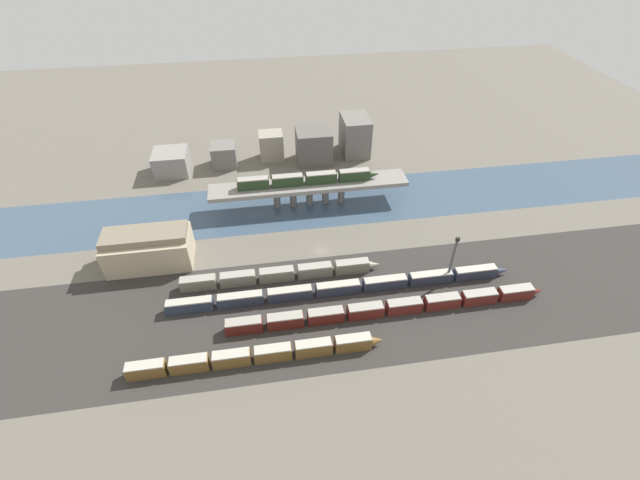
{
  "coord_description": "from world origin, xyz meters",
  "views": [
    {
      "loc": [
        -16.09,
        -102.13,
        91.8
      ],
      "look_at": [
        0.0,
        1.37,
        3.57
      ],
      "focal_mm": 24.0,
      "sensor_mm": 36.0,
      "label": 1
    }
  ],
  "objects_px": {
    "train_on_bridge": "(308,179)",
    "train_yard_far": "(343,288)",
    "signal_tower": "(452,260)",
    "train_yard_near": "(257,355)",
    "train_yard_outer": "(281,274)",
    "train_yard_mid": "(389,308)",
    "warehouse_building": "(149,248)"
  },
  "relations": [
    {
      "from": "train_on_bridge",
      "to": "train_yard_mid",
      "type": "distance_m",
      "value": 57.77
    },
    {
      "from": "train_yard_far",
      "to": "train_yard_outer",
      "type": "relative_size",
      "value": 1.69
    },
    {
      "from": "train_yard_far",
      "to": "warehouse_building",
      "type": "xyz_separation_m",
      "value": [
        -56.4,
        21.88,
        3.84
      ]
    },
    {
      "from": "train_yard_near",
      "to": "train_yard_far",
      "type": "distance_m",
      "value": 32.04
    },
    {
      "from": "train_on_bridge",
      "to": "warehouse_building",
      "type": "bearing_deg",
      "value": -155.7
    },
    {
      "from": "train_on_bridge",
      "to": "train_yard_far",
      "type": "height_order",
      "value": "train_on_bridge"
    },
    {
      "from": "train_on_bridge",
      "to": "train_yard_far",
      "type": "xyz_separation_m",
      "value": [
        3.89,
        -45.59,
        -9.01
      ]
    },
    {
      "from": "train_yard_mid",
      "to": "warehouse_building",
      "type": "bearing_deg",
      "value": 155.04
    },
    {
      "from": "train_on_bridge",
      "to": "signal_tower",
      "type": "distance_m",
      "value": 58.04
    },
    {
      "from": "train_on_bridge",
      "to": "warehouse_building",
      "type": "relative_size",
      "value": 2.01
    },
    {
      "from": "warehouse_building",
      "to": "train_yard_outer",
      "type": "bearing_deg",
      "value": -19.05
    },
    {
      "from": "train_yard_near",
      "to": "signal_tower",
      "type": "height_order",
      "value": "signal_tower"
    },
    {
      "from": "warehouse_building",
      "to": "train_yard_mid",
      "type": "bearing_deg",
      "value": -24.96
    },
    {
      "from": "train_yard_far",
      "to": "signal_tower",
      "type": "distance_m",
      "value": 32.28
    },
    {
      "from": "train_yard_near",
      "to": "train_yard_far",
      "type": "height_order",
      "value": "train_yard_near"
    },
    {
      "from": "train_yard_near",
      "to": "warehouse_building",
      "type": "distance_m",
      "value": 51.58
    },
    {
      "from": "train_yard_mid",
      "to": "signal_tower",
      "type": "height_order",
      "value": "signal_tower"
    },
    {
      "from": "signal_tower",
      "to": "train_yard_mid",
      "type": "bearing_deg",
      "value": -155.88
    },
    {
      "from": "train_yard_mid",
      "to": "signal_tower",
      "type": "xyz_separation_m",
      "value": [
        20.53,
        9.19,
        6.67
      ]
    },
    {
      "from": "warehouse_building",
      "to": "train_yard_far",
      "type": "bearing_deg",
      "value": -21.2
    },
    {
      "from": "train_yard_outer",
      "to": "warehouse_building",
      "type": "bearing_deg",
      "value": 160.95
    },
    {
      "from": "train_yard_outer",
      "to": "signal_tower",
      "type": "height_order",
      "value": "signal_tower"
    },
    {
      "from": "train_yard_near",
      "to": "train_yard_outer",
      "type": "relative_size",
      "value": 1.06
    },
    {
      "from": "signal_tower",
      "to": "train_yard_near",
      "type": "bearing_deg",
      "value": -161.61
    },
    {
      "from": "train_on_bridge",
      "to": "warehouse_building",
      "type": "xyz_separation_m",
      "value": [
        -52.51,
        -23.71,
        -5.17
      ]
    },
    {
      "from": "train_on_bridge",
      "to": "train_yard_near",
      "type": "distance_m",
      "value": 68.99
    },
    {
      "from": "train_yard_near",
      "to": "warehouse_building",
      "type": "relative_size",
      "value": 2.5
    },
    {
      "from": "train_yard_outer",
      "to": "signal_tower",
      "type": "distance_m",
      "value": 49.95
    },
    {
      "from": "train_on_bridge",
      "to": "warehouse_building",
      "type": "height_order",
      "value": "train_on_bridge"
    },
    {
      "from": "train_yard_outer",
      "to": "train_on_bridge",
      "type": "bearing_deg",
      "value": 70.36
    },
    {
      "from": "warehouse_building",
      "to": "train_on_bridge",
      "type": "bearing_deg",
      "value": 24.3
    },
    {
      "from": "train_on_bridge",
      "to": "signal_tower",
      "type": "relative_size",
      "value": 3.01
    }
  ]
}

